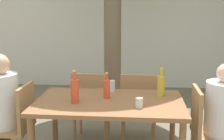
# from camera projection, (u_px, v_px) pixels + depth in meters

# --- Properties ---
(cafe_building_wall) EXTENTS (10.00, 0.08, 2.80)m
(cafe_building_wall) POSITION_uv_depth(u_px,v_px,m) (126.00, 21.00, 6.45)
(cafe_building_wall) COLOR silver
(cafe_building_wall) RESTS_ON ground_plane
(dining_table_front) EXTENTS (1.47, 0.91, 0.77)m
(dining_table_front) POSITION_uv_depth(u_px,v_px,m) (109.00, 109.00, 3.11)
(dining_table_front) COLOR brown
(dining_table_front) RESTS_ON ground_plane
(patio_chair_0) EXTENTS (0.44, 0.44, 0.91)m
(patio_chair_0) POSITION_uv_depth(u_px,v_px,m) (17.00, 121.00, 3.23)
(patio_chair_0) COLOR #A87A4C
(patio_chair_0) RESTS_ON ground_plane
(patio_chair_1) EXTENTS (0.44, 0.44, 0.91)m
(patio_chair_1) POSITION_uv_depth(u_px,v_px,m) (207.00, 128.00, 3.06)
(patio_chair_1) COLOR #A87A4C
(patio_chair_1) RESTS_ON ground_plane
(patio_chair_2) EXTENTS (0.44, 0.44, 0.91)m
(patio_chair_2) POSITION_uv_depth(u_px,v_px,m) (91.00, 103.00, 3.84)
(patio_chair_2) COLOR #A87A4C
(patio_chair_2) RESTS_ON ground_plane
(patio_chair_3) EXTENTS (0.44, 0.44, 0.91)m
(patio_chair_3) POSITION_uv_depth(u_px,v_px,m) (139.00, 104.00, 3.79)
(patio_chair_3) COLOR #A87A4C
(patio_chair_3) RESTS_ON ground_plane
(soda_bottle_0) EXTENTS (0.08, 0.08, 0.32)m
(soda_bottle_0) POSITION_uv_depth(u_px,v_px,m) (75.00, 90.00, 3.00)
(soda_bottle_0) COLOR #DB4C2D
(soda_bottle_0) RESTS_ON dining_table_front
(soda_bottle_1) EXTENTS (0.07, 0.07, 0.27)m
(soda_bottle_1) POSITION_uv_depth(u_px,v_px,m) (107.00, 88.00, 3.16)
(soda_bottle_1) COLOR #DB4C2D
(soda_bottle_1) RESTS_ON dining_table_front
(oil_cruet_2) EXTENTS (0.08, 0.08, 0.30)m
(oil_cruet_2) POSITION_uv_depth(u_px,v_px,m) (161.00, 85.00, 3.22)
(oil_cruet_2) COLOR gold
(oil_cruet_2) RESTS_ON dining_table_front
(drinking_glass_0) EXTENTS (0.07, 0.07, 0.09)m
(drinking_glass_0) POSITION_uv_depth(u_px,v_px,m) (139.00, 103.00, 2.87)
(drinking_glass_0) COLOR silver
(drinking_glass_0) RESTS_ON dining_table_front
(drinking_glass_1) EXTENTS (0.07, 0.07, 0.12)m
(drinking_glass_1) POSITION_uv_depth(u_px,v_px,m) (112.00, 86.00, 3.43)
(drinking_glass_1) COLOR silver
(drinking_glass_1) RESTS_ON dining_table_front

